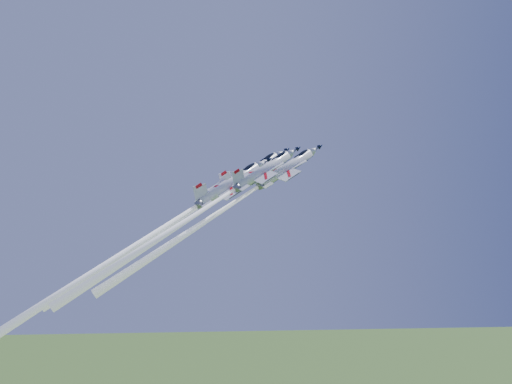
{
  "coord_description": "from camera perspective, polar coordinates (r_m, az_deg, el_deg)",
  "views": [
    {
      "loc": [
        -8.36,
        -107.74,
        84.02
      ],
      "look_at": [
        0.0,
        0.0,
        88.0
      ],
      "focal_mm": 40.0,
      "sensor_mm": 36.0,
      "label": 1
    }
  ],
  "objects": [
    {
      "name": "jet_right",
      "position": [
        99.33,
        -6.53,
        -2.57
      ],
      "size": [
        36.6,
        16.2,
        33.73
      ],
      "rotation": [
        0.58,
        0.22,
        -1.21
      ],
      "color": "white"
    },
    {
      "name": "jet_left",
      "position": [
        111.4,
        -7.58,
        -2.62
      ],
      "size": [
        40.65,
        18.01,
        37.3
      ],
      "rotation": [
        0.58,
        0.22,
        -1.21
      ],
      "color": "white"
    },
    {
      "name": "jet_lead",
      "position": [
        109.71,
        -3.49,
        -1.89
      ],
      "size": [
        38.18,
        16.94,
        34.92
      ],
      "rotation": [
        0.58,
        0.22,
        -1.21
      ],
      "color": "white"
    },
    {
      "name": "jet_slot",
      "position": [
        105.23,
        -13.12,
        -5.96
      ],
      "size": [
        49.52,
        21.8,
        46.49
      ],
      "rotation": [
        0.58,
        0.22,
        -1.21
      ],
      "color": "white"
    }
  ]
}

